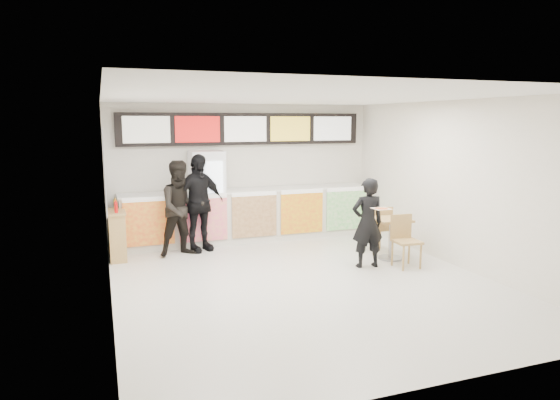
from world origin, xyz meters
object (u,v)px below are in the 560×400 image
service_counter (250,215)px  drinks_fridge (207,198)px  customer_mid (198,203)px  cafe_table (391,231)px  customer_left (182,208)px  condiment_ledge (117,234)px  customer_main (367,223)px

service_counter → drinks_fridge: drinks_fridge is taller
customer_mid → cafe_table: (3.35, -1.85, -0.44)m
customer_left → cafe_table: (3.72, -1.63, -0.39)m
condiment_ledge → service_counter: bearing=11.9°
customer_main → cafe_table: 0.81m
drinks_fridge → customer_left: (-0.67, -0.78, -0.06)m
service_counter → cafe_table: bearing=-48.6°
service_counter → cafe_table: (2.11, -2.40, -0.02)m
customer_main → customer_left: (-3.02, 1.94, 0.12)m
service_counter → cafe_table: size_ratio=3.40×
drinks_fridge → customer_left: drinks_fridge is taller
drinks_fridge → condiment_ledge: size_ratio=1.79×
service_counter → customer_mid: customer_mid is taller
service_counter → customer_main: bearing=-62.4°
service_counter → cafe_table: service_counter is taller
customer_mid → condiment_ledge: customer_mid is taller
customer_main → condiment_ledge: 4.74m
customer_main → customer_left: customer_left is taller
service_counter → customer_main: 3.06m
service_counter → customer_left: customer_left is taller
customer_left → condiment_ledge: (-1.21, 0.17, -0.46)m
customer_main → cafe_table: size_ratio=0.99×
drinks_fridge → customer_main: drinks_fridge is taller
customer_main → drinks_fridge: bearing=-43.5°
drinks_fridge → customer_mid: (-0.30, -0.56, -0.01)m
customer_main → cafe_table: customer_main is taller
condiment_ledge → customer_left: bearing=-7.9°
customer_main → customer_mid: 3.43m
drinks_fridge → cafe_table: drinks_fridge is taller
service_counter → drinks_fridge: (-0.93, 0.02, 0.43)m
condiment_ledge → cafe_table: bearing=-20.1°
customer_main → cafe_table: bearing=-150.4°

